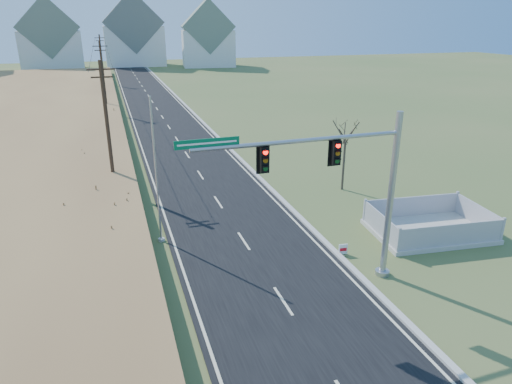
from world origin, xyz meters
name	(u,v)px	position (x,y,z in m)	size (l,w,h in m)	color
ground	(268,279)	(0.00, 0.00, 0.00)	(260.00, 260.00, 0.00)	#475D2D
road	(154,104)	(0.00, 50.00, 0.03)	(8.00, 180.00, 0.06)	black
curb	(182,102)	(4.15, 50.00, 0.09)	(0.30, 180.00, 0.18)	#B2AFA8
utility_pole_near	(107,125)	(-6.50, 15.00, 4.68)	(1.80, 0.26, 9.00)	#422D1E
utility_pole_mid	(103,77)	(-6.50, 45.00, 4.68)	(1.80, 0.26, 9.00)	#422D1E
utility_pole_far	(102,59)	(-6.50, 75.00, 4.68)	(1.80, 0.26, 9.00)	#422D1E
condo_nnw	(50,40)	(-18.00, 108.00, 6.94)	(14.93, 11.17, 17.03)	white
condo_n	(134,36)	(2.00, 112.00, 7.61)	(15.27, 10.20, 18.54)	white
condo_ne	(208,39)	(20.00, 104.00, 6.84)	(14.12, 10.51, 16.52)	white
traffic_signal_mast	(355,186)	(3.44, -1.36, 4.76)	(9.88, 0.67, 7.86)	#9EA0A5
fence_enclosure	(429,229)	(10.38, 1.81, 0.29)	(6.81, 5.00, 1.46)	#B7B5AD
open_sign	(343,249)	(4.50, 1.03, 0.31)	(0.47, 0.11, 0.58)	white
flagpole	(157,187)	(-4.30, 5.53, 3.17)	(0.36, 0.36, 7.95)	#B7B5AD
bare_tree	(346,130)	(9.11, 9.82, 4.33)	(2.03, 2.03, 5.38)	#4C3F33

